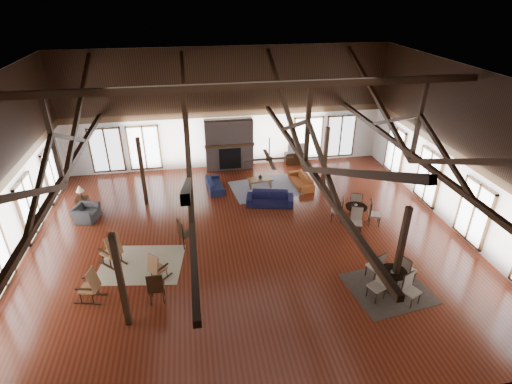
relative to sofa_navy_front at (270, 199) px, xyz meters
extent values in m
plane|color=#5D2413|center=(-1.29, -2.52, -0.29)|extent=(16.00, 16.00, 0.00)
cube|color=black|center=(-1.29, -2.52, 5.71)|extent=(16.00, 14.00, 0.02)
cube|color=white|center=(-1.29, 4.48, 2.71)|extent=(16.00, 0.02, 6.00)
cube|color=white|center=(-1.29, -9.52, 2.71)|extent=(16.00, 0.02, 6.00)
cube|color=white|center=(6.71, -2.52, 2.71)|extent=(0.02, 14.00, 6.00)
cube|color=black|center=(-1.29, -2.52, 5.46)|extent=(15.60, 0.18, 0.22)
cube|color=black|center=(-7.29, -2.52, 2.76)|extent=(0.16, 13.70, 0.18)
cube|color=black|center=(-7.29, -2.52, 4.11)|extent=(0.14, 0.14, 2.70)
cube|color=black|center=(-7.29, 0.98, 3.98)|extent=(0.15, 7.07, 3.12)
cube|color=black|center=(-7.29, -6.02, 3.98)|extent=(0.15, 7.07, 3.12)
cube|color=black|center=(-3.29, -2.52, 2.76)|extent=(0.16, 13.70, 0.18)
cube|color=black|center=(-3.29, -2.52, 4.11)|extent=(0.14, 0.14, 2.70)
cube|color=black|center=(-3.29, 0.98, 3.98)|extent=(0.15, 7.07, 3.12)
cube|color=black|center=(-3.29, -6.02, 3.98)|extent=(0.15, 7.07, 3.12)
cube|color=black|center=(0.71, -2.52, 2.76)|extent=(0.16, 13.70, 0.18)
cube|color=black|center=(0.71, -2.52, 4.11)|extent=(0.14, 0.14, 2.70)
cube|color=black|center=(0.71, 0.98, 3.98)|extent=(0.15, 7.07, 3.12)
cube|color=black|center=(0.71, -6.02, 3.98)|extent=(0.15, 7.07, 3.12)
cube|color=black|center=(4.71, -2.52, 2.76)|extent=(0.16, 13.70, 0.18)
cube|color=black|center=(4.71, -2.52, 4.11)|extent=(0.14, 0.14, 2.70)
cube|color=black|center=(4.71, 0.98, 3.98)|extent=(0.15, 7.07, 3.12)
cube|color=black|center=(4.71, -6.02, 3.98)|extent=(0.15, 7.07, 3.12)
cube|color=black|center=(-5.29, -6.02, 1.23)|extent=(0.16, 0.16, 3.05)
cube|color=black|center=(2.71, -6.02, 1.23)|extent=(0.16, 0.16, 3.05)
cube|color=black|center=(-5.29, 0.98, 1.23)|extent=(0.16, 0.16, 3.05)
cube|color=black|center=(2.71, 0.98, 1.23)|extent=(0.16, 0.16, 3.05)
cube|color=#746058|center=(-1.29, 4.16, 1.01)|extent=(2.40, 0.62, 2.60)
cube|color=black|center=(-1.29, 3.84, 0.36)|extent=(1.10, 0.06, 1.10)
cube|color=#392311|center=(-1.29, 3.88, 1.06)|extent=(2.50, 0.20, 0.12)
cylinder|color=black|center=(-0.79, -3.52, 3.76)|extent=(0.04, 0.04, 0.70)
cylinder|color=black|center=(-0.79, -3.52, 3.41)|extent=(0.20, 0.20, 0.10)
cube|color=black|center=(-0.34, -3.52, 3.41)|extent=(0.70, 0.12, 0.02)
cube|color=black|center=(-0.79, -3.07, 3.41)|extent=(0.12, 0.70, 0.02)
cube|color=black|center=(-1.24, -3.52, 3.41)|extent=(0.70, 0.12, 0.02)
cube|color=black|center=(-0.79, -3.97, 3.41)|extent=(0.12, 0.70, 0.02)
imported|color=#131334|center=(0.00, 0.00, 0.00)|extent=(2.13, 1.21, 0.59)
imported|color=#161D3E|center=(-2.24, 1.89, -0.05)|extent=(1.74, 0.82, 0.49)
imported|color=#95471C|center=(1.84, 1.60, -0.03)|extent=(1.86, 0.86, 0.53)
cube|color=brown|center=(-0.12, 1.71, 0.11)|extent=(1.21, 0.72, 0.06)
cube|color=brown|center=(-0.60, 1.52, -0.11)|extent=(0.06, 0.06, 0.38)
cube|color=brown|center=(-0.60, 1.90, -0.11)|extent=(0.06, 0.06, 0.38)
cube|color=brown|center=(0.36, 1.52, -0.11)|extent=(0.06, 0.06, 0.38)
cube|color=brown|center=(0.36, 1.90, -0.11)|extent=(0.06, 0.06, 0.38)
imported|color=#B2B2B2|center=(-0.11, 1.76, 0.24)|extent=(0.24, 0.24, 0.20)
imported|color=#2F2F31|center=(-7.59, 0.04, 0.02)|extent=(1.15, 1.07, 0.62)
cube|color=black|center=(-7.86, 0.78, 0.02)|extent=(0.47, 0.47, 0.63)
cylinder|color=black|center=(-7.86, 0.78, 0.53)|extent=(0.08, 0.08, 0.38)
cone|color=#EDE6C7|center=(-7.86, 0.78, 0.78)|extent=(0.34, 0.34, 0.27)
cube|color=brown|center=(-6.14, -3.11, 0.17)|extent=(0.73, 0.74, 0.06)
cube|color=brown|center=(-5.97, -3.28, 0.54)|extent=(0.51, 0.53, 0.77)
cube|color=black|center=(-6.29, -3.27, -0.27)|extent=(0.72, 0.68, 0.06)
cube|color=black|center=(-5.99, -2.95, -0.27)|extent=(0.72, 0.68, 0.06)
cube|color=brown|center=(-4.52, -4.16, 0.09)|extent=(0.60, 0.60, 0.05)
cube|color=brown|center=(-4.66, -4.31, 0.39)|extent=(0.43, 0.42, 0.63)
cube|color=black|center=(-4.65, -4.04, -0.27)|extent=(0.56, 0.59, 0.05)
cube|color=black|center=(-4.39, -4.29, -0.27)|extent=(0.56, 0.59, 0.05)
cube|color=brown|center=(-6.56, -4.82, 0.13)|extent=(0.56, 0.58, 0.05)
cube|color=brown|center=(-6.34, -4.86, 0.47)|extent=(0.29, 0.52, 0.70)
cube|color=black|center=(-6.61, -5.01, -0.27)|extent=(0.85, 0.24, 0.05)
cube|color=black|center=(-6.52, -4.62, -0.27)|extent=(0.85, 0.24, 0.05)
cube|color=black|center=(-3.60, -2.47, 0.21)|extent=(0.61, 0.61, 0.06)
cube|color=black|center=(-3.80, -2.55, 0.51)|extent=(0.21, 0.45, 0.61)
cylinder|color=black|center=(-3.60, -2.47, -0.04)|extent=(0.04, 0.04, 0.50)
cube|color=black|center=(-4.52, -5.19, 0.21)|extent=(0.47, 0.47, 0.06)
cube|color=black|center=(-4.53, -5.41, 0.51)|extent=(0.47, 0.05, 0.61)
cylinder|color=black|center=(-4.52, -5.19, -0.04)|extent=(0.04, 0.04, 0.50)
cylinder|color=black|center=(2.70, -5.92, 0.40)|extent=(0.82, 0.82, 0.04)
cylinder|color=black|center=(2.70, -5.92, 0.06)|extent=(0.10, 0.10, 0.67)
cylinder|color=black|center=(2.70, -5.92, -0.27)|extent=(0.49, 0.49, 0.04)
cylinder|color=black|center=(3.08, -1.98, 0.42)|extent=(0.85, 0.85, 0.04)
cylinder|color=black|center=(3.08, -1.98, 0.08)|extent=(0.10, 0.10, 0.70)
cylinder|color=black|center=(3.08, -1.98, -0.27)|extent=(0.51, 0.51, 0.04)
imported|color=#B2B2B2|center=(2.60, -6.00, 0.47)|extent=(0.14, 0.14, 0.09)
imported|color=#B2B2B2|center=(3.06, -1.96, 0.49)|extent=(0.12, 0.12, 0.09)
cube|color=black|center=(2.25, 4.23, 0.00)|extent=(1.17, 0.44, 0.59)
imported|color=#B2B2B2|center=(2.27, 4.23, 0.57)|extent=(0.97, 0.18, 0.55)
cube|color=tan|center=(-5.18, -3.32, -0.29)|extent=(3.06, 2.56, 0.01)
cube|color=#181B44|center=(0.07, 1.56, -0.29)|extent=(3.32, 2.66, 0.01)
cube|color=black|center=(2.63, -5.89, -0.29)|extent=(2.67, 2.49, 0.01)
camera|label=1|loc=(-3.12, -14.79, 8.33)|focal=28.00mm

